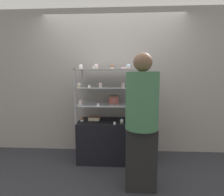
% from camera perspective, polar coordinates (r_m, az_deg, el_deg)
% --- Properties ---
extents(ground_plane, '(20.00, 20.00, 0.00)m').
position_cam_1_polar(ground_plane, '(3.15, 0.00, -19.36)').
color(ground_plane, '#2D2D33').
extents(back_wall, '(8.00, 0.05, 2.60)m').
position_cam_1_polar(back_wall, '(3.23, 0.40, 5.23)').
color(back_wall, gray).
rests_on(back_wall, ground_plane).
extents(display_base, '(1.11, 0.52, 0.67)m').
position_cam_1_polar(display_base, '(3.02, 0.00, -13.62)').
color(display_base, black).
rests_on(display_base, ground_plane).
extents(display_riser_lower, '(1.11, 0.52, 0.28)m').
position_cam_1_polar(display_riser_lower, '(2.86, 0.00, -2.30)').
color(display_riser_lower, '#99999E').
rests_on(display_riser_lower, display_base).
extents(display_riser_middle, '(1.11, 0.52, 0.28)m').
position_cam_1_polar(display_riser_middle, '(2.83, 0.00, 3.32)').
color(display_riser_middle, '#99999E').
rests_on(display_riser_middle, display_riser_lower).
extents(display_riser_upper, '(1.11, 0.52, 0.28)m').
position_cam_1_polar(display_riser_upper, '(2.82, 0.00, 9.02)').
color(display_riser_upper, '#99999E').
rests_on(display_riser_upper, display_riser_middle).
extents(layer_cake_centerpiece, '(0.18, 0.18, 0.12)m').
position_cam_1_polar(layer_cake_centerpiece, '(2.94, 0.58, -0.48)').
color(layer_cake_centerpiece, '#C66660').
rests_on(layer_cake_centerpiece, display_riser_lower).
extents(sheet_cake_frosted, '(0.18, 0.18, 0.06)m').
position_cam_1_polar(sheet_cake_frosted, '(2.98, -5.78, -6.54)').
color(sheet_cake_frosted, beige).
rests_on(sheet_cake_frosted, display_base).
extents(cupcake_0, '(0.06, 0.06, 0.07)m').
position_cam_1_polar(cupcake_0, '(2.92, -9.78, -6.86)').
color(cupcake_0, white).
rests_on(cupcake_0, display_base).
extents(cupcake_1, '(0.06, 0.06, 0.07)m').
position_cam_1_polar(cupcake_1, '(2.77, 3.22, -7.52)').
color(cupcake_1, '#CCB28C').
rests_on(cupcake_1, display_base).
extents(cupcake_2, '(0.06, 0.06, 0.07)m').
position_cam_1_polar(cupcake_2, '(2.86, 9.73, -7.16)').
color(cupcake_2, white).
rests_on(cupcake_2, display_base).
extents(price_tag_0, '(0.04, 0.00, 0.04)m').
position_cam_1_polar(price_tag_0, '(2.68, 0.83, -8.26)').
color(price_tag_0, white).
rests_on(price_tag_0, display_base).
extents(cupcake_3, '(0.06, 0.06, 0.07)m').
position_cam_1_polar(cupcake_3, '(2.84, -10.21, -1.47)').
color(cupcake_3, white).
rests_on(cupcake_3, display_riser_lower).
extents(cupcake_4, '(0.06, 0.06, 0.07)m').
position_cam_1_polar(cupcake_4, '(2.74, 10.46, -1.79)').
color(cupcake_4, '#CCB28C').
rests_on(cupcake_4, display_riser_lower).
extents(price_tag_1, '(0.04, 0.00, 0.04)m').
position_cam_1_polar(price_tag_1, '(2.64, -4.58, -2.26)').
color(price_tag_1, white).
rests_on(price_tag_1, display_riser_lower).
extents(cupcake_5, '(0.06, 0.06, 0.07)m').
position_cam_1_polar(cupcake_5, '(2.77, -10.64, 4.20)').
color(cupcake_5, '#CCB28C').
rests_on(cupcake_5, display_riser_middle).
extents(cupcake_6, '(0.06, 0.06, 0.07)m').
position_cam_1_polar(cupcake_6, '(2.72, -3.79, 4.25)').
color(cupcake_6, beige).
rests_on(cupcake_6, display_riser_middle).
extents(cupcake_7, '(0.06, 0.06, 0.07)m').
position_cam_1_polar(cupcake_7, '(2.77, 3.66, 4.30)').
color(cupcake_7, beige).
rests_on(cupcake_7, display_riser_middle).
extents(cupcake_8, '(0.06, 0.06, 0.07)m').
position_cam_1_polar(cupcake_8, '(2.80, 10.41, 4.23)').
color(cupcake_8, '#CCB28C').
rests_on(cupcake_8, display_riser_middle).
extents(price_tag_2, '(0.04, 0.00, 0.04)m').
position_cam_1_polar(price_tag_2, '(2.63, -7.42, 3.83)').
color(price_tag_2, white).
rests_on(price_tag_2, display_riser_middle).
extents(cupcake_9, '(0.06, 0.06, 0.08)m').
position_cam_1_polar(cupcake_9, '(2.84, -10.13, 9.97)').
color(cupcake_9, white).
rests_on(cupcake_9, display_riser_upper).
extents(cupcake_10, '(0.06, 0.06, 0.08)m').
position_cam_1_polar(cupcake_10, '(2.74, -5.18, 10.16)').
color(cupcake_10, '#CCB28C').
rests_on(cupcake_10, display_riser_upper).
extents(cupcake_11, '(0.06, 0.06, 0.08)m').
position_cam_1_polar(cupcake_11, '(2.76, 0.05, 10.16)').
color(cupcake_11, beige).
rests_on(cupcake_11, display_riser_upper).
extents(cupcake_12, '(0.06, 0.06, 0.08)m').
position_cam_1_polar(cupcake_12, '(2.74, 5.38, 10.16)').
color(cupcake_12, '#CCB28C').
rests_on(cupcake_12, display_riser_upper).
extents(cupcake_13, '(0.06, 0.06, 0.08)m').
position_cam_1_polar(cupcake_13, '(2.71, 10.44, 10.10)').
color(cupcake_13, '#CCB28C').
rests_on(cupcake_13, display_riser_upper).
extents(price_tag_3, '(0.04, 0.00, 0.04)m').
position_cam_1_polar(price_tag_3, '(2.62, -6.01, 10.00)').
color(price_tag_3, white).
rests_on(price_tag_3, display_riser_upper).
extents(donut_glazed, '(0.13, 0.13, 0.03)m').
position_cam_1_polar(donut_glazed, '(2.84, 4.23, 9.68)').
color(donut_glazed, '#EFB2BC').
rests_on(donut_glazed, display_riser_upper).
extents(customer_figure, '(0.39, 0.39, 1.68)m').
position_cam_1_polar(customer_figure, '(2.14, 9.64, -6.77)').
color(customer_figure, black).
rests_on(customer_figure, ground_plane).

